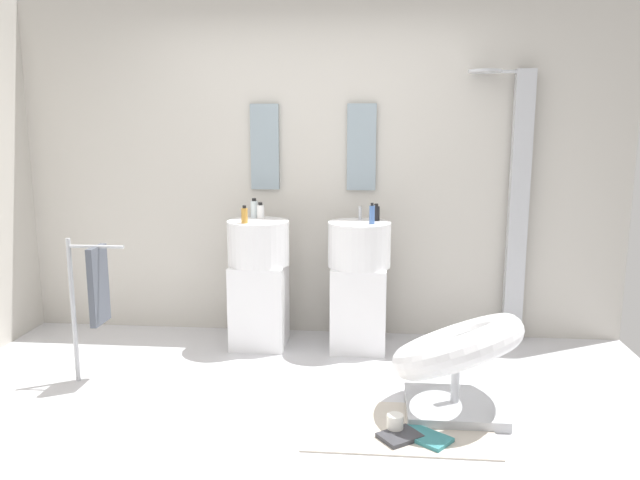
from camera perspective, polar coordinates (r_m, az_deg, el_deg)
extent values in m
cube|color=silver|center=(3.62, -3.30, -16.86)|extent=(4.80, 3.60, 0.04)
cube|color=beige|center=(4.87, -0.57, 6.44)|extent=(4.80, 0.10, 2.60)
cube|color=white|center=(4.70, -5.61, -5.97)|extent=(0.40, 0.40, 0.63)
cylinder|color=white|center=(4.59, -5.72, -0.23)|extent=(0.46, 0.46, 0.33)
cylinder|color=#B7BABF|center=(4.68, -5.47, 2.62)|extent=(0.02, 0.02, 0.10)
cube|color=white|center=(4.62, 3.57, -6.23)|extent=(0.40, 0.40, 0.63)
cylinder|color=white|center=(4.51, 3.64, -0.40)|extent=(0.46, 0.46, 0.33)
cylinder|color=#B7BABF|center=(4.60, 3.72, 2.51)|extent=(0.02, 0.02, 0.10)
cube|color=#8C9EA8|center=(4.84, -5.11, 8.56)|extent=(0.22, 0.03, 0.65)
cube|color=#8C9EA8|center=(4.76, 3.86, 8.54)|extent=(0.22, 0.03, 0.65)
cube|color=#B7BABF|center=(4.87, 17.83, 2.69)|extent=(0.14, 0.08, 2.05)
cylinder|color=#B7BABF|center=(4.79, 16.77, 14.68)|extent=(0.30, 0.02, 0.02)
cylinder|color=#B7BABF|center=(4.74, 15.00, 14.82)|extent=(0.24, 0.24, 0.02)
cube|color=#B7BABF|center=(3.82, 12.29, -14.78)|extent=(0.56, 0.50, 0.06)
cylinder|color=#B7BABF|center=(3.75, 12.40, -12.43)|extent=(0.05, 0.05, 0.34)
torus|color=white|center=(3.67, 12.52, -9.55)|extent=(1.08, 1.08, 0.49)
cylinder|color=#B7BABF|center=(4.29, -21.83, -6.10)|extent=(0.03, 0.03, 0.95)
cylinder|color=#B7BABF|center=(4.11, -20.00, -0.57)|extent=(0.36, 0.02, 0.02)
cube|color=#4C515B|center=(4.16, -19.78, -3.95)|extent=(0.04, 0.22, 0.50)
cube|color=beige|center=(3.59, 7.29, -16.79)|extent=(1.03, 0.61, 0.01)
cube|color=#38383D|center=(3.46, 7.40, -17.54)|extent=(0.26, 0.25, 0.02)
cube|color=teal|center=(3.48, 9.61, -17.47)|extent=(0.31, 0.29, 0.02)
cylinder|color=white|center=(3.50, 6.95, -16.48)|extent=(0.09, 0.09, 0.10)
cylinder|color=#C68C38|center=(4.45, -6.99, 2.24)|extent=(0.05, 0.05, 0.11)
cylinder|color=black|center=(4.44, -7.01, 3.06)|extent=(0.03, 0.03, 0.02)
cylinder|color=black|center=(4.56, 5.20, 2.46)|extent=(0.05, 0.05, 0.10)
cylinder|color=black|center=(4.56, 5.21, 3.23)|extent=(0.03, 0.03, 0.02)
cylinder|color=silver|center=(4.71, -6.09, 2.83)|extent=(0.06, 0.06, 0.13)
cylinder|color=black|center=(4.70, -6.11, 3.73)|extent=(0.03, 0.03, 0.02)
cylinder|color=#4C72B7|center=(4.40, 4.82, 2.33)|extent=(0.04, 0.04, 0.13)
cylinder|color=black|center=(4.39, 4.84, 3.30)|extent=(0.02, 0.02, 0.02)
cylinder|color=white|center=(4.67, -5.52, 2.61)|extent=(0.06, 0.06, 0.10)
cylinder|color=black|center=(4.66, -5.54, 3.35)|extent=(0.03, 0.03, 0.02)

